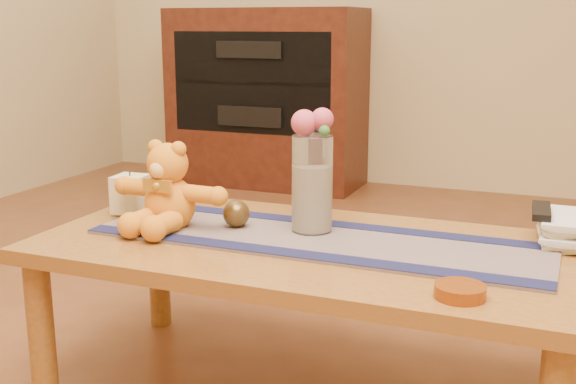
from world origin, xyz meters
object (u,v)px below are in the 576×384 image
at_px(teddy_bear, 169,186).
at_px(tv_remote, 541,211).
at_px(bronze_ball, 236,214).
at_px(book_bottom, 539,237).
at_px(glass_vase, 312,184).
at_px(amber_dish, 460,291).
at_px(pillar_candle, 131,194).

bearing_deg(teddy_bear, tv_remote, 17.44).
relative_size(bronze_ball, tv_remote, 0.47).
xyz_separation_m(bronze_ball, book_bottom, (0.78, 0.20, -0.03)).
distance_m(glass_vase, bronze_ball, 0.23).
bearing_deg(bronze_ball, teddy_bear, -161.79).
xyz_separation_m(glass_vase, book_bottom, (0.58, 0.15, -0.13)).
distance_m(bronze_ball, amber_dish, 0.71).
height_order(glass_vase, amber_dish, glass_vase).
bearing_deg(bronze_ball, book_bottom, 14.17).
height_order(bronze_ball, book_bottom, bronze_ball).
bearing_deg(book_bottom, tv_remote, -93.00).
bearing_deg(pillar_candle, amber_dish, -17.01).
distance_m(pillar_candle, glass_vase, 0.57).
xyz_separation_m(book_bottom, tv_remote, (0.00, -0.01, 0.07)).
height_order(teddy_bear, glass_vase, glass_vase).
distance_m(glass_vase, book_bottom, 0.61).
bearing_deg(teddy_bear, pillar_candle, 158.54).
bearing_deg(glass_vase, amber_dish, -36.11).
distance_m(bronze_ball, tv_remote, 0.81).
height_order(teddy_bear, pillar_candle, teddy_bear).
relative_size(teddy_bear, glass_vase, 1.28).
xyz_separation_m(teddy_bear, tv_remote, (0.96, 0.25, -0.04)).
relative_size(glass_vase, amber_dish, 2.41).
xyz_separation_m(pillar_candle, amber_dish, (1.02, -0.31, -0.05)).
relative_size(teddy_bear, tv_remote, 2.09).
distance_m(pillar_candle, bronze_ball, 0.36).
bearing_deg(pillar_candle, bronze_ball, -4.37).
distance_m(teddy_bear, glass_vase, 0.40).
relative_size(pillar_candle, bronze_ball, 1.47).
bearing_deg(glass_vase, teddy_bear, -165.11).
bearing_deg(pillar_candle, tv_remote, 7.96).
bearing_deg(amber_dish, glass_vase, 143.89).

